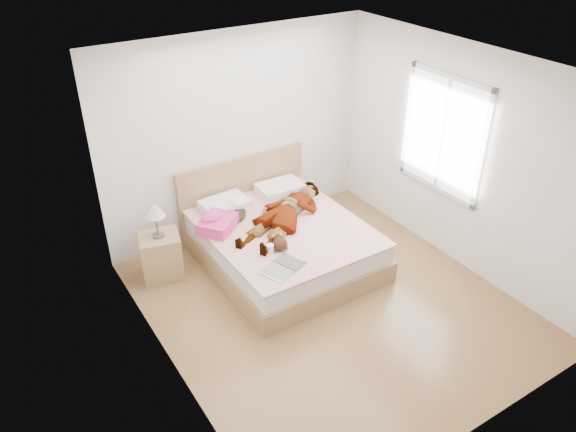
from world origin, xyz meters
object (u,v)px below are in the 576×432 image
object	(u,v)px
phone	(232,203)
plush_toy	(280,243)
towel	(216,222)
magazine	(284,267)
coffee_mug	(270,248)
woman	(285,210)
bed	(280,239)
nightstand	(161,253)

from	to	relation	value
phone	plush_toy	bearing A→B (deg)	-114.57
towel	magazine	distance (m)	1.11
coffee_mug	woman	bearing A→B (deg)	45.11
phone	plush_toy	xyz separation A→B (m)	(0.10, -0.92, -0.10)
woman	coffee_mug	xyz separation A→B (m)	(-0.52, -0.52, -0.07)
woman	towel	bearing A→B (deg)	-136.07
bed	coffee_mug	world-z (taller)	bed
magazine	woman	bearing A→B (deg)	56.88
bed	nightstand	distance (m)	1.42
woman	magazine	world-z (taller)	woman
magazine	towel	bearing A→B (deg)	103.26
magazine	plush_toy	world-z (taller)	plush_toy
coffee_mug	nightstand	world-z (taller)	nightstand
woman	coffee_mug	world-z (taller)	woman
bed	coffee_mug	xyz separation A→B (m)	(-0.41, -0.46, 0.28)
bed	plush_toy	world-z (taller)	bed
magazine	plush_toy	distance (m)	0.38
coffee_mug	towel	bearing A→B (deg)	111.21
coffee_mug	nightstand	bearing A→B (deg)	136.28
woman	plush_toy	xyz separation A→B (m)	(-0.40, -0.52, -0.04)
woman	towel	world-z (taller)	towel
magazine	plush_toy	bearing A→B (deg)	64.47
woman	coffee_mug	distance (m)	0.74
coffee_mug	plush_toy	size ratio (longest dim) A/B	0.46
bed	towel	size ratio (longest dim) A/B	3.63
phone	plush_toy	world-z (taller)	phone
woman	nightstand	bearing A→B (deg)	-135.32
towel	coffee_mug	distance (m)	0.80
woman	phone	size ratio (longest dim) A/B	18.06
woman	nightstand	size ratio (longest dim) A/B	1.71
woman	plush_toy	world-z (taller)	woman
plush_toy	nightstand	world-z (taller)	nightstand
phone	nightstand	bearing A→B (deg)	150.52
phone	magazine	size ratio (longest dim) A/B	0.17
woman	magazine	xyz separation A→B (m)	(-0.56, -0.86, -0.10)
magazine	phone	bearing A→B (deg)	87.35
bed	nightstand	world-z (taller)	bed
plush_toy	nightstand	bearing A→B (deg)	140.00
phone	coffee_mug	distance (m)	0.93
bed	magazine	xyz separation A→B (m)	(-0.44, -0.79, 0.24)
woman	towel	size ratio (longest dim) A/B	2.91
plush_toy	bed	bearing A→B (deg)	58.45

